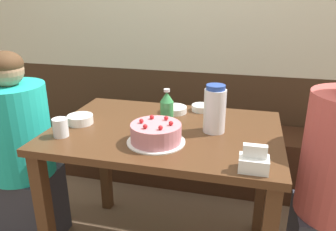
{
  "coord_description": "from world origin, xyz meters",
  "views": [
    {
      "loc": [
        0.38,
        -1.44,
        1.4
      ],
      "look_at": [
        0.0,
        0.05,
        0.83
      ],
      "focal_mm": 35.0,
      "sensor_mm": 36.0,
      "label": 1
    }
  ],
  "objects_px": {
    "bench_seat": "(192,154)",
    "bowl_rice_small": "(80,119)",
    "water_pitcher": "(215,109)",
    "soju_bottle": "(167,109)",
    "birthday_cake": "(156,133)",
    "bowl_soup_white": "(174,110)",
    "bowl_side_dish": "(201,108)",
    "person_pale_blue_shirt": "(21,157)",
    "napkin_holder": "(254,161)",
    "glass_water_tall": "(60,127)"
  },
  "relations": [
    {
      "from": "bowl_rice_small",
      "to": "bowl_soup_white",
      "type": "bearing_deg",
      "value": 33.44
    },
    {
      "from": "bowl_rice_small",
      "to": "bowl_side_dish",
      "type": "xyz_separation_m",
      "value": [
        0.57,
        0.35,
        -0.0
      ]
    },
    {
      "from": "napkin_holder",
      "to": "glass_water_tall",
      "type": "xyz_separation_m",
      "value": [
        -0.87,
        0.11,
        0.01
      ]
    },
    {
      "from": "bench_seat",
      "to": "soju_bottle",
      "type": "bearing_deg",
      "value": -89.79
    },
    {
      "from": "birthday_cake",
      "to": "bowl_side_dish",
      "type": "bearing_deg",
      "value": 74.52
    },
    {
      "from": "glass_water_tall",
      "to": "bowl_side_dish",
      "type": "bearing_deg",
      "value": 41.68
    },
    {
      "from": "soju_bottle",
      "to": "bowl_rice_small",
      "type": "xyz_separation_m",
      "value": [
        -0.44,
        -0.07,
        -0.07
      ]
    },
    {
      "from": "napkin_holder",
      "to": "glass_water_tall",
      "type": "distance_m",
      "value": 0.88
    },
    {
      "from": "water_pitcher",
      "to": "bench_seat",
      "type": "bearing_deg",
      "value": 106.2
    },
    {
      "from": "birthday_cake",
      "to": "bowl_soup_white",
      "type": "xyz_separation_m",
      "value": [
        -0.01,
        0.41,
        -0.03
      ]
    },
    {
      "from": "napkin_holder",
      "to": "bowl_soup_white",
      "type": "bearing_deg",
      "value": 128.02
    },
    {
      "from": "water_pitcher",
      "to": "napkin_holder",
      "type": "height_order",
      "value": "water_pitcher"
    },
    {
      "from": "bowl_soup_white",
      "to": "bowl_side_dish",
      "type": "xyz_separation_m",
      "value": [
        0.14,
        0.07,
        0.0
      ]
    },
    {
      "from": "bench_seat",
      "to": "bowl_rice_small",
      "type": "height_order",
      "value": "bowl_rice_small"
    },
    {
      "from": "birthday_cake",
      "to": "bowl_side_dish",
      "type": "relative_size",
      "value": 2.34
    },
    {
      "from": "birthday_cake",
      "to": "soju_bottle",
      "type": "relative_size",
      "value": 1.35
    },
    {
      "from": "birthday_cake",
      "to": "glass_water_tall",
      "type": "relative_size",
      "value": 3.03
    },
    {
      "from": "bowl_soup_white",
      "to": "water_pitcher",
      "type": "bearing_deg",
      "value": -41.15
    },
    {
      "from": "birthday_cake",
      "to": "soju_bottle",
      "type": "distance_m",
      "value": 0.2
    },
    {
      "from": "birthday_cake",
      "to": "bowl_rice_small",
      "type": "height_order",
      "value": "birthday_cake"
    },
    {
      "from": "water_pitcher",
      "to": "glass_water_tall",
      "type": "bearing_deg",
      "value": -161.15
    },
    {
      "from": "water_pitcher",
      "to": "bowl_rice_small",
      "type": "xyz_separation_m",
      "value": [
        -0.67,
        -0.06,
        -0.09
      ]
    },
    {
      "from": "napkin_holder",
      "to": "birthday_cake",
      "type": "bearing_deg",
      "value": 160.23
    },
    {
      "from": "napkin_holder",
      "to": "water_pitcher",
      "type": "bearing_deg",
      "value": 118.89
    },
    {
      "from": "bowl_side_dish",
      "to": "person_pale_blue_shirt",
      "type": "xyz_separation_m",
      "value": [
        -0.95,
        -0.37,
        -0.25
      ]
    },
    {
      "from": "bench_seat",
      "to": "bowl_rice_small",
      "type": "xyz_separation_m",
      "value": [
        -0.44,
        -0.87,
        0.57
      ]
    },
    {
      "from": "birthday_cake",
      "to": "bench_seat",
      "type": "bearing_deg",
      "value": 90.06
    },
    {
      "from": "bowl_soup_white",
      "to": "person_pale_blue_shirt",
      "type": "bearing_deg",
      "value": -159.29
    },
    {
      "from": "soju_bottle",
      "to": "birthday_cake",
      "type": "bearing_deg",
      "value": -90.56
    },
    {
      "from": "soju_bottle",
      "to": "water_pitcher",
      "type": "bearing_deg",
      "value": -1.03
    },
    {
      "from": "bowl_rice_small",
      "to": "birthday_cake",
      "type": "bearing_deg",
      "value": -15.82
    },
    {
      "from": "bench_seat",
      "to": "birthday_cake",
      "type": "height_order",
      "value": "birthday_cake"
    },
    {
      "from": "bench_seat",
      "to": "person_pale_blue_shirt",
      "type": "relative_size",
      "value": 1.8
    },
    {
      "from": "napkin_holder",
      "to": "bowl_soup_white",
      "type": "relative_size",
      "value": 0.77
    },
    {
      "from": "soju_bottle",
      "to": "glass_water_tall",
      "type": "distance_m",
      "value": 0.51
    },
    {
      "from": "birthday_cake",
      "to": "bowl_soup_white",
      "type": "height_order",
      "value": "birthday_cake"
    },
    {
      "from": "napkin_holder",
      "to": "bowl_side_dish",
      "type": "distance_m",
      "value": 0.69
    },
    {
      "from": "birthday_cake",
      "to": "water_pitcher",
      "type": "relative_size",
      "value": 1.14
    },
    {
      "from": "soju_bottle",
      "to": "person_pale_blue_shirt",
      "type": "height_order",
      "value": "person_pale_blue_shirt"
    },
    {
      "from": "bench_seat",
      "to": "bowl_rice_small",
      "type": "relative_size",
      "value": 15.69
    },
    {
      "from": "bench_seat",
      "to": "water_pitcher",
      "type": "xyz_separation_m",
      "value": [
        0.23,
        -0.81,
        0.66
      ]
    },
    {
      "from": "water_pitcher",
      "to": "bowl_rice_small",
      "type": "distance_m",
      "value": 0.68
    },
    {
      "from": "bench_seat",
      "to": "birthday_cake",
      "type": "bearing_deg",
      "value": -89.94
    },
    {
      "from": "birthday_cake",
      "to": "water_pitcher",
      "type": "bearing_deg",
      "value": 39.07
    },
    {
      "from": "soju_bottle",
      "to": "napkin_holder",
      "type": "xyz_separation_m",
      "value": [
        0.42,
        -0.34,
        -0.05
      ]
    },
    {
      "from": "bench_seat",
      "to": "bowl_soup_white",
      "type": "bearing_deg",
      "value": -91.27
    },
    {
      "from": "bowl_soup_white",
      "to": "bowl_rice_small",
      "type": "distance_m",
      "value": 0.51
    },
    {
      "from": "napkin_holder",
      "to": "bowl_side_dish",
      "type": "height_order",
      "value": "napkin_holder"
    },
    {
      "from": "bowl_soup_white",
      "to": "bowl_rice_small",
      "type": "xyz_separation_m",
      "value": [
        -0.43,
        -0.28,
        0.01
      ]
    },
    {
      "from": "soju_bottle",
      "to": "napkin_holder",
      "type": "bearing_deg",
      "value": -39.44
    }
  ]
}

